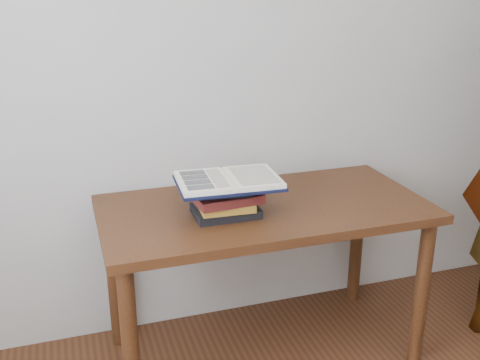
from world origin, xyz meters
name	(u,v)px	position (x,y,z in m)	size (l,w,h in m)	color
desk	(264,227)	(0.04, 1.38, 0.60)	(1.31, 0.66, 0.70)	#4A2812
book_stack	(225,201)	(-0.15, 1.32, 0.76)	(0.26, 0.19, 0.13)	black
open_book	(228,181)	(-0.13, 1.32, 0.84)	(0.40, 0.29, 0.03)	black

